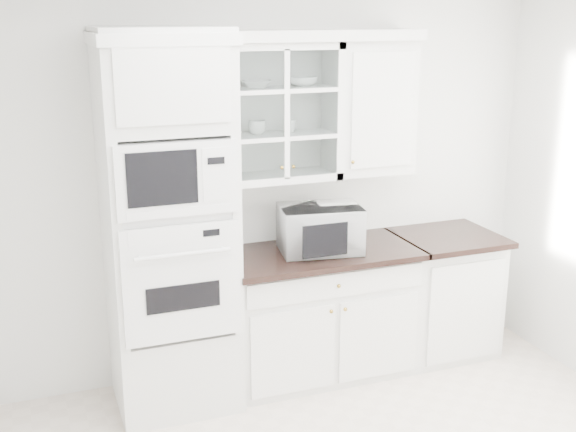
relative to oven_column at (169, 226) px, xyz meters
name	(u,v)px	position (x,y,z in m)	size (l,w,h in m)	color
room_shell	(349,155)	(0.75, -0.99, 0.58)	(4.00, 3.50, 2.70)	white
oven_column	(169,226)	(0.00, 0.00, 0.00)	(0.76, 0.68, 2.40)	white
base_cabinet_run	(319,311)	(1.03, 0.03, -0.74)	(1.32, 0.67, 0.92)	white
extra_base_cabinet	(442,292)	(2.03, 0.03, -0.74)	(0.72, 0.67, 0.92)	white
upper_cabinet_glass	(278,112)	(0.78, 0.17, 0.65)	(0.80, 0.33, 0.90)	white
upper_cabinet_solid	(371,107)	(1.46, 0.17, 0.65)	(0.55, 0.33, 0.90)	white
crown_molding	(263,36)	(0.68, 0.14, 1.14)	(2.14, 0.38, 0.07)	white
countertop_microwave	(320,228)	(1.02, 0.02, -0.12)	(0.54, 0.45, 0.31)	white
bowl_a	(257,84)	(0.64, 0.19, 0.83)	(0.19, 0.19, 0.05)	white
bowl_b	(302,81)	(0.96, 0.18, 0.84)	(0.20, 0.20, 0.06)	white
cup_a	(257,127)	(0.64, 0.17, 0.56)	(0.12, 0.12, 0.09)	white
cup_b	(290,126)	(0.87, 0.18, 0.55)	(0.09, 0.09, 0.09)	white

